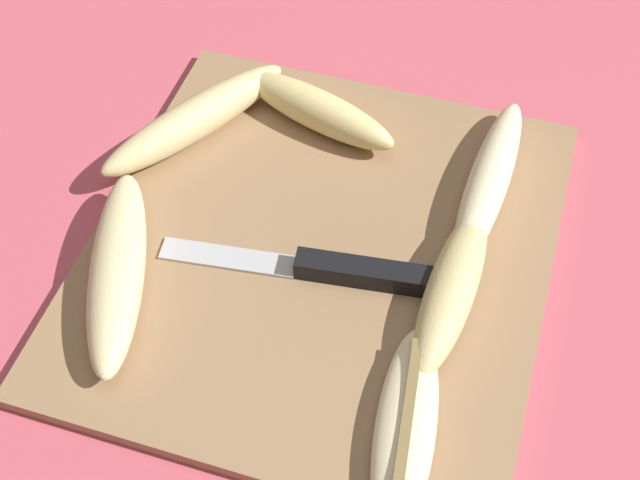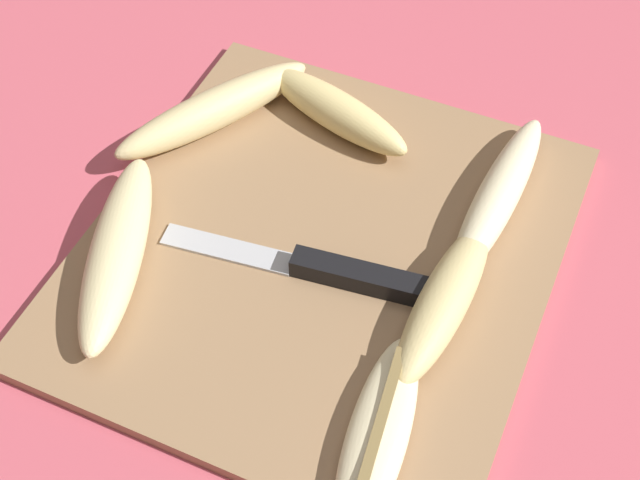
{
  "view_description": "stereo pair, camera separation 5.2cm",
  "coord_description": "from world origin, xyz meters",
  "px_view_note": "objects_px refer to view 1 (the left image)",
  "views": [
    {
      "loc": [
        -0.43,
        -0.13,
        0.59
      ],
      "look_at": [
        0.0,
        0.0,
        0.02
      ],
      "focal_mm": 50.0,
      "sensor_mm": 36.0,
      "label": 1
    },
    {
      "loc": [
        -0.41,
        -0.18,
        0.59
      ],
      "look_at": [
        0.0,
        0.0,
        0.02
      ],
      "focal_mm": 50.0,
      "sensor_mm": 36.0,
      "label": 2
    }
  ],
  "objects_px": {
    "banana_pale_long": "(406,428)",
    "banana_spotted_left": "(452,288)",
    "banana_bright_far": "(489,180)",
    "banana_golden_short": "(318,110)",
    "banana_soft_right": "(117,269)",
    "banana_mellow_near": "(195,119)",
    "knife": "(347,271)"
  },
  "relations": [
    {
      "from": "banana_bright_far",
      "to": "banana_golden_short",
      "type": "bearing_deg",
      "value": 77.67
    },
    {
      "from": "banana_pale_long",
      "to": "banana_golden_short",
      "type": "bearing_deg",
      "value": 28.43
    },
    {
      "from": "banana_bright_far",
      "to": "banana_mellow_near",
      "type": "height_order",
      "value": "banana_mellow_near"
    },
    {
      "from": "banana_golden_short",
      "to": "banana_mellow_near",
      "type": "height_order",
      "value": "same"
    },
    {
      "from": "banana_pale_long",
      "to": "banana_soft_right",
      "type": "bearing_deg",
      "value": 75.97
    },
    {
      "from": "banana_soft_right",
      "to": "banana_spotted_left",
      "type": "xyz_separation_m",
      "value": [
        0.06,
        -0.26,
        -0.0
      ]
    },
    {
      "from": "knife",
      "to": "banana_mellow_near",
      "type": "height_order",
      "value": "banana_mellow_near"
    },
    {
      "from": "knife",
      "to": "banana_spotted_left",
      "type": "xyz_separation_m",
      "value": [
        0.0,
        -0.08,
        0.01
      ]
    },
    {
      "from": "banana_pale_long",
      "to": "banana_bright_far",
      "type": "relative_size",
      "value": 0.85
    },
    {
      "from": "knife",
      "to": "banana_golden_short",
      "type": "height_order",
      "value": "banana_golden_short"
    },
    {
      "from": "banana_bright_far",
      "to": "knife",
      "type": "bearing_deg",
      "value": 143.56
    },
    {
      "from": "banana_golden_short",
      "to": "banana_spotted_left",
      "type": "xyz_separation_m",
      "value": [
        -0.16,
        -0.16,
        -0.0
      ]
    },
    {
      "from": "banana_soft_right",
      "to": "banana_golden_short",
      "type": "bearing_deg",
      "value": -24.19
    },
    {
      "from": "banana_golden_short",
      "to": "banana_bright_far",
      "type": "relative_size",
      "value": 0.82
    },
    {
      "from": "banana_pale_long",
      "to": "banana_mellow_near",
      "type": "relative_size",
      "value": 0.87
    },
    {
      "from": "banana_pale_long",
      "to": "banana_bright_far",
      "type": "height_order",
      "value": "banana_bright_far"
    },
    {
      "from": "banana_pale_long",
      "to": "banana_spotted_left",
      "type": "distance_m",
      "value": 0.12
    },
    {
      "from": "banana_soft_right",
      "to": "banana_spotted_left",
      "type": "bearing_deg",
      "value": -76.67
    },
    {
      "from": "banana_pale_long",
      "to": "banana_mellow_near",
      "type": "height_order",
      "value": "banana_mellow_near"
    },
    {
      "from": "banana_mellow_near",
      "to": "knife",
      "type": "bearing_deg",
      "value": -123.27
    },
    {
      "from": "banana_mellow_near",
      "to": "banana_spotted_left",
      "type": "xyz_separation_m",
      "value": [
        -0.11,
        -0.26,
        -0.0
      ]
    },
    {
      "from": "banana_pale_long",
      "to": "knife",
      "type": "bearing_deg",
      "value": 32.85
    },
    {
      "from": "banana_mellow_near",
      "to": "banana_bright_far",
      "type": "bearing_deg",
      "value": -88.39
    },
    {
      "from": "banana_soft_right",
      "to": "banana_golden_short",
      "type": "relative_size",
      "value": 1.23
    },
    {
      "from": "knife",
      "to": "banana_spotted_left",
      "type": "relative_size",
      "value": 1.36
    },
    {
      "from": "banana_pale_long",
      "to": "banana_bright_far",
      "type": "distance_m",
      "value": 0.25
    },
    {
      "from": "banana_golden_short",
      "to": "banana_pale_long",
      "type": "relative_size",
      "value": 0.97
    },
    {
      "from": "banana_golden_short",
      "to": "banana_mellow_near",
      "type": "bearing_deg",
      "value": 112.93
    },
    {
      "from": "banana_soft_right",
      "to": "banana_spotted_left",
      "type": "distance_m",
      "value": 0.26
    },
    {
      "from": "banana_mellow_near",
      "to": "banana_spotted_left",
      "type": "relative_size",
      "value": 1.15
    },
    {
      "from": "banana_mellow_near",
      "to": "banana_spotted_left",
      "type": "height_order",
      "value": "banana_mellow_near"
    },
    {
      "from": "banana_mellow_near",
      "to": "banana_spotted_left",
      "type": "bearing_deg",
      "value": -113.6
    }
  ]
}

